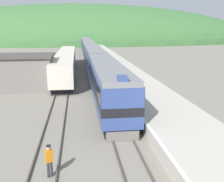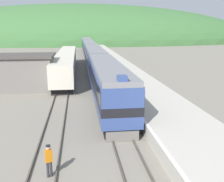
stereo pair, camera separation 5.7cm
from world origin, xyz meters
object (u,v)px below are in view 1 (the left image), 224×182
at_px(carriage_second, 94,58).
at_px(track_worker, 49,159).
at_px(carriage_third, 89,49).
at_px(siding_train, 66,63).
at_px(carriage_fourth, 86,44).
at_px(express_train_lead_car, 107,82).

relative_size(carriage_second, track_worker, 11.88).
relative_size(carriage_third, siding_train, 0.66).
bearing_deg(carriage_fourth, express_train_lead_car, -90.00).
xyz_separation_m(express_train_lead_car, carriage_fourth, (0.00, 65.81, -0.01)).
xyz_separation_m(express_train_lead_car, siding_train, (-4.92, 19.69, -0.47)).
xyz_separation_m(carriage_third, track_worker, (-4.53, -56.66, -1.26)).
bearing_deg(carriage_second, siding_train, -161.15).
height_order(carriage_second, carriage_fourth, same).
height_order(siding_train, track_worker, siding_train).
xyz_separation_m(express_train_lead_car, carriage_second, (0.00, 21.37, -0.01)).
bearing_deg(carriage_fourth, siding_train, -96.08).
distance_m(express_train_lead_car, track_worker, 13.89).
bearing_deg(express_train_lead_car, carriage_fourth, 90.00).
relative_size(express_train_lead_car, carriage_fourth, 0.90).
height_order(express_train_lead_car, siding_train, express_train_lead_car).
bearing_deg(carriage_fourth, carriage_second, -90.00).
bearing_deg(siding_train, track_worker, -89.32).
relative_size(carriage_third, carriage_fourth, 1.00).
height_order(carriage_third, siding_train, carriage_third).
height_order(carriage_second, carriage_third, same).
xyz_separation_m(carriage_fourth, siding_train, (-4.92, -46.12, -0.46)).
distance_m(express_train_lead_car, carriage_second, 21.37).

